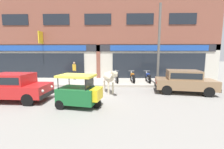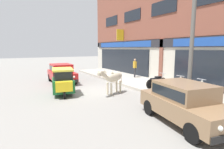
{
  "view_description": "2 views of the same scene",
  "coord_description": "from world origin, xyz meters",
  "px_view_note": "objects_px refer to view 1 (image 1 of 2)",
  "views": [
    {
      "loc": [
        1.7,
        -8.78,
        2.44
      ],
      "look_at": [
        1.44,
        1.0,
        1.13
      ],
      "focal_mm": 24.0,
      "sensor_mm": 36.0,
      "label": 1
    },
    {
      "loc": [
        9.9,
        -4.52,
        2.66
      ],
      "look_at": [
        0.35,
        1.0,
        1.01
      ],
      "focal_mm": 28.0,
      "sensor_mm": 36.0,
      "label": 2
    }
  ],
  "objects_px": {
    "motorcycle_0": "(117,77)",
    "auto_rickshaw": "(80,93)",
    "car_0": "(184,80)",
    "pedestrian": "(74,69)",
    "motorcycle_2": "(148,77)",
    "car_1": "(14,86)",
    "cow": "(109,77)",
    "utility_pole": "(159,45)",
    "motorcycle_1": "(133,77)"
  },
  "relations": [
    {
      "from": "pedestrian",
      "to": "motorcycle_0",
      "type": "bearing_deg",
      "value": -17.18
    },
    {
      "from": "car_1",
      "to": "auto_rickshaw",
      "type": "distance_m",
      "value": 3.77
    },
    {
      "from": "auto_rickshaw",
      "to": "motorcycle_2",
      "type": "height_order",
      "value": "auto_rickshaw"
    },
    {
      "from": "motorcycle_0",
      "to": "utility_pole",
      "type": "relative_size",
      "value": 0.31
    },
    {
      "from": "car_0",
      "to": "motorcycle_0",
      "type": "relative_size",
      "value": 2.1
    },
    {
      "from": "motorcycle_2",
      "to": "utility_pole",
      "type": "height_order",
      "value": "utility_pole"
    },
    {
      "from": "motorcycle_0",
      "to": "car_1",
      "type": "bearing_deg",
      "value": -139.03
    },
    {
      "from": "auto_rickshaw",
      "to": "pedestrian",
      "type": "xyz_separation_m",
      "value": [
        -2.11,
        6.74,
        0.5
      ]
    },
    {
      "from": "car_1",
      "to": "cow",
      "type": "bearing_deg",
      "value": 19.6
    },
    {
      "from": "car_0",
      "to": "motorcycle_1",
      "type": "bearing_deg",
      "value": 135.57
    },
    {
      "from": "cow",
      "to": "motorcycle_2",
      "type": "height_order",
      "value": "cow"
    },
    {
      "from": "car_1",
      "to": "motorcycle_1",
      "type": "xyz_separation_m",
      "value": [
        6.75,
        4.76,
        -0.25
      ]
    },
    {
      "from": "car_0",
      "to": "cow",
      "type": "bearing_deg",
      "value": -178.33
    },
    {
      "from": "motorcycle_0",
      "to": "motorcycle_2",
      "type": "xyz_separation_m",
      "value": [
        2.61,
        0.07,
        0.0
      ]
    },
    {
      "from": "car_0",
      "to": "motorcycle_0",
      "type": "xyz_separation_m",
      "value": [
        -4.25,
        2.82,
        -0.25
      ]
    },
    {
      "from": "cow",
      "to": "car_1",
      "type": "relative_size",
      "value": 0.56
    },
    {
      "from": "car_0",
      "to": "motorcycle_2",
      "type": "height_order",
      "value": "car_0"
    },
    {
      "from": "car_1",
      "to": "car_0",
      "type": "bearing_deg",
      "value": 11.06
    },
    {
      "from": "motorcycle_0",
      "to": "utility_pole",
      "type": "bearing_deg",
      "value": -17.96
    },
    {
      "from": "motorcycle_2",
      "to": "motorcycle_1",
      "type": "bearing_deg",
      "value": -179.02
    },
    {
      "from": "motorcycle_2",
      "to": "utility_pole",
      "type": "distance_m",
      "value": 2.82
    },
    {
      "from": "car_1",
      "to": "utility_pole",
      "type": "xyz_separation_m",
      "value": [
        8.52,
        3.71,
        2.31
      ]
    },
    {
      "from": "car_1",
      "to": "motorcycle_1",
      "type": "bearing_deg",
      "value": 35.19
    },
    {
      "from": "auto_rickshaw",
      "to": "car_0",
      "type": "bearing_deg",
      "value": 24.42
    },
    {
      "from": "motorcycle_2",
      "to": "utility_pole",
      "type": "bearing_deg",
      "value": -65.98
    },
    {
      "from": "cow",
      "to": "motorcycle_2",
      "type": "bearing_deg",
      "value": 44.17
    },
    {
      "from": "motorcycle_2",
      "to": "utility_pole",
      "type": "xyz_separation_m",
      "value": [
        0.48,
        -1.07,
        2.57
      ]
    },
    {
      "from": "utility_pole",
      "to": "motorcycle_0",
      "type": "bearing_deg",
      "value": 162.04
    },
    {
      "from": "car_0",
      "to": "auto_rickshaw",
      "type": "distance_m",
      "value": 6.59
    },
    {
      "from": "car_1",
      "to": "auto_rickshaw",
      "type": "height_order",
      "value": "auto_rickshaw"
    },
    {
      "from": "car_0",
      "to": "auto_rickshaw",
      "type": "bearing_deg",
      "value": -155.58
    },
    {
      "from": "cow",
      "to": "car_0",
      "type": "height_order",
      "value": "cow"
    },
    {
      "from": "car_0",
      "to": "motorcycle_0",
      "type": "bearing_deg",
      "value": 146.43
    },
    {
      "from": "car_0",
      "to": "motorcycle_0",
      "type": "height_order",
      "value": "car_0"
    },
    {
      "from": "car_0",
      "to": "pedestrian",
      "type": "bearing_deg",
      "value": 153.67
    },
    {
      "from": "auto_rickshaw",
      "to": "utility_pole",
      "type": "relative_size",
      "value": 0.36
    },
    {
      "from": "motorcycle_1",
      "to": "utility_pole",
      "type": "bearing_deg",
      "value": -30.72
    },
    {
      "from": "auto_rickshaw",
      "to": "motorcycle_1",
      "type": "height_order",
      "value": "auto_rickshaw"
    },
    {
      "from": "motorcycle_0",
      "to": "auto_rickshaw",
      "type": "bearing_deg",
      "value": -107.52
    },
    {
      "from": "car_1",
      "to": "motorcycle_0",
      "type": "bearing_deg",
      "value": 40.97
    },
    {
      "from": "cow",
      "to": "motorcycle_0",
      "type": "height_order",
      "value": "cow"
    },
    {
      "from": "pedestrian",
      "to": "utility_pole",
      "type": "bearing_deg",
      "value": -17.53
    },
    {
      "from": "motorcycle_0",
      "to": "pedestrian",
      "type": "relative_size",
      "value": 1.13
    },
    {
      "from": "motorcycle_1",
      "to": "cow",
      "type": "bearing_deg",
      "value": -121.3
    },
    {
      "from": "car_0",
      "to": "pedestrian",
      "type": "distance_m",
      "value": 9.06
    },
    {
      "from": "motorcycle_0",
      "to": "utility_pole",
      "type": "xyz_separation_m",
      "value": [
        3.09,
        -1.0,
        2.57
      ]
    },
    {
      "from": "auto_rickshaw",
      "to": "motorcycle_1",
      "type": "distance_m",
      "value": 6.38
    },
    {
      "from": "car_0",
      "to": "pedestrian",
      "type": "height_order",
      "value": "pedestrian"
    },
    {
      "from": "cow",
      "to": "auto_rickshaw",
      "type": "bearing_deg",
      "value": -115.72
    },
    {
      "from": "car_0",
      "to": "auto_rickshaw",
      "type": "height_order",
      "value": "auto_rickshaw"
    }
  ]
}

